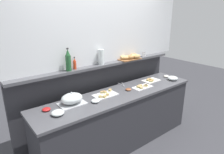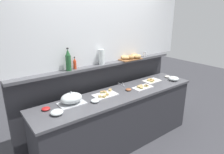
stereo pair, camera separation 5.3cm
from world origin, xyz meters
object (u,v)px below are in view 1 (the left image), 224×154
object	(u,v)px
glass_bowl_small	(173,78)
water_carafe	(101,57)
condiment_bowl_red	(46,109)
hot_sauce_bottle	(75,64)
glass_bowl_large	(95,101)
bread_basket	(130,57)
salt_shaker	(143,54)
sandwich_platter_front	(151,80)
serving_cloche	(72,99)
glass_bowl_medium	(58,113)
pepper_shaker	(145,54)
condiment_bowl_cream	(128,89)
sandwich_platter_rear	(142,87)
wine_bottle_green	(68,61)
condiment_bowl_dark	(166,76)
serving_tongs	(122,84)
sandwich_platter_side	(105,94)

from	to	relation	value
glass_bowl_small	water_carafe	size ratio (longest dim) A/B	0.76
condiment_bowl_red	hot_sauce_bottle	xyz separation A→B (m)	(0.56, 0.28, 0.42)
glass_bowl_large	bread_basket	xyz separation A→B (m)	(1.02, 0.44, 0.38)
glass_bowl_large	condiment_bowl_red	distance (m)	0.62
salt_shaker	hot_sauce_bottle	bearing A→B (deg)	179.57
sandwich_platter_front	condiment_bowl_red	world-z (taller)	same
serving_cloche	glass_bowl_medium	bearing A→B (deg)	-149.28
salt_shaker	bread_basket	size ratio (longest dim) A/B	0.20
serving_cloche	hot_sauce_bottle	size ratio (longest dim) A/B	1.93
serving_cloche	glass_bowl_small	distance (m)	1.85
glass_bowl_medium	pepper_shaker	distance (m)	2.02
serving_cloche	condiment_bowl_cream	distance (m)	0.91
sandwich_platter_rear	wine_bottle_green	xyz separation A→B (m)	(-1.03, 0.43, 0.50)
condiment_bowl_dark	serving_tongs	bearing A→B (deg)	167.71
condiment_bowl_dark	bread_basket	world-z (taller)	bread_basket
serving_tongs	pepper_shaker	size ratio (longest dim) A/B	2.14
wine_bottle_green	hot_sauce_bottle	xyz separation A→B (m)	(0.11, 0.02, -0.07)
sandwich_platter_rear	condiment_bowl_dark	world-z (taller)	sandwich_platter_rear
wine_bottle_green	salt_shaker	xyz separation A→B (m)	(1.50, 0.01, -0.10)
condiment_bowl_dark	wine_bottle_green	distance (m)	1.86
sandwich_platter_front	sandwich_platter_rear	xyz separation A→B (m)	(-0.35, -0.13, 0.00)
wine_bottle_green	hot_sauce_bottle	bearing A→B (deg)	12.76
sandwich_platter_front	pepper_shaker	size ratio (longest dim) A/B	3.51
condiment_bowl_cream	serving_tongs	size ratio (longest dim) A/B	0.49
glass_bowl_large	pepper_shaker	xyz separation A→B (m)	(1.40, 0.44, 0.39)
condiment_bowl_cream	pepper_shaker	distance (m)	0.95
serving_cloche	bread_basket	bearing A→B (deg)	12.85
serving_cloche	hot_sauce_bottle	bearing A→B (deg)	53.58
sandwich_platter_side	condiment_bowl_red	size ratio (longest dim) A/B	3.43
water_carafe	serving_cloche	bearing A→B (deg)	-156.22
salt_shaker	water_carafe	world-z (taller)	water_carafe
serving_tongs	water_carafe	world-z (taller)	water_carafe
sandwich_platter_side	wine_bottle_green	xyz separation A→B (m)	(-0.39, 0.31, 0.50)
condiment_bowl_red	pepper_shaker	xyz separation A→B (m)	(2.00, 0.27, 0.39)
glass_bowl_medium	water_carafe	xyz separation A→B (m)	(0.95, 0.46, 0.45)
sandwich_platter_front	wine_bottle_green	distance (m)	1.50
water_carafe	wine_bottle_green	bearing A→B (deg)	-178.60
sandwich_platter_front	water_carafe	size ratio (longest dim) A/B	1.31
serving_cloche	pepper_shaker	distance (m)	1.73
glass_bowl_small	salt_shaker	xyz separation A→B (m)	(-0.22, 0.53, 0.37)
glass_bowl_medium	serving_tongs	size ratio (longest dim) A/B	0.81
glass_bowl_small	wine_bottle_green	bearing A→B (deg)	163.41
sandwich_platter_front	hot_sauce_bottle	world-z (taller)	hot_sauce_bottle
sandwich_platter_side	pepper_shaker	world-z (taller)	pepper_shaker
sandwich_platter_rear	hot_sauce_bottle	xyz separation A→B (m)	(-0.93, 0.46, 0.43)
hot_sauce_bottle	water_carafe	world-z (taller)	water_carafe
condiment_bowl_cream	serving_tongs	world-z (taller)	condiment_bowl_cream
condiment_bowl_dark	serving_tongs	distance (m)	0.93
sandwich_platter_front	condiment_bowl_red	size ratio (longest dim) A/B	3.01
glass_bowl_medium	sandwich_platter_front	bearing A→B (deg)	4.48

